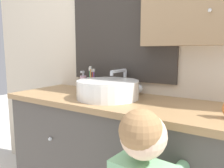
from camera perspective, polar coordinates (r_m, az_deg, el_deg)
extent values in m
cube|color=beige|center=(1.58, 7.07, 11.22)|extent=(3.20, 0.06, 2.50)
cube|color=#332D28|center=(1.63, 2.26, 18.87)|extent=(0.84, 0.02, 1.01)
cube|color=#B2C1CC|center=(1.62, 2.15, 18.90)|extent=(0.78, 0.01, 0.95)
sphere|color=silver|center=(1.31, 24.18, 17.17)|extent=(0.02, 0.02, 0.02)
cube|color=#4C4742|center=(1.52, 1.35, -21.15)|extent=(1.45, 0.48, 0.85)
cube|color=#99754C|center=(1.35, 1.42, -4.69)|extent=(1.49, 0.52, 0.03)
sphere|color=silver|center=(1.45, -15.85, -13.65)|extent=(0.02, 0.02, 0.02)
cylinder|color=white|center=(1.37, -1.11, -1.39)|extent=(0.39, 0.39, 0.11)
cylinder|color=silver|center=(1.36, -1.12, 0.80)|extent=(0.32, 0.32, 0.01)
cylinder|color=silver|center=(1.55, 3.41, 0.66)|extent=(0.02, 0.02, 0.16)
cylinder|color=silver|center=(1.46, 1.76, 3.43)|extent=(0.02, 0.17, 0.02)
cylinder|color=silver|center=(1.39, -0.10, 2.67)|extent=(0.02, 0.02, 0.02)
sphere|color=white|center=(1.50, 6.95, -1.22)|extent=(0.06, 0.06, 0.06)
cylinder|color=silver|center=(1.67, -5.28, 0.03)|extent=(0.08, 0.08, 0.10)
cylinder|color=#8E56B7|center=(1.65, -4.75, 1.36)|extent=(0.01, 0.01, 0.15)
cube|color=white|center=(1.65, -4.77, 3.62)|extent=(0.01, 0.02, 0.02)
cylinder|color=#D6423D|center=(1.67, -5.12, 1.36)|extent=(0.01, 0.01, 0.15)
cube|color=white|center=(1.67, -5.14, 3.52)|extent=(0.01, 0.02, 0.02)
cylinder|color=#47B26B|center=(1.67, -5.78, 1.52)|extent=(0.01, 0.01, 0.16)
cube|color=white|center=(1.66, -5.81, 3.88)|extent=(0.01, 0.02, 0.02)
cylinder|color=orange|center=(1.64, -5.58, 1.66)|extent=(0.01, 0.01, 0.17)
cube|color=white|center=(1.63, -5.62, 4.29)|extent=(0.01, 0.02, 0.02)
cylinder|color=#CCA3BC|center=(1.73, -7.50, 0.46)|extent=(0.05, 0.05, 0.10)
cylinder|color=silver|center=(1.72, -7.54, 2.55)|extent=(0.02, 0.02, 0.02)
cube|color=silver|center=(1.71, -7.74, 3.15)|extent=(0.02, 0.03, 0.02)
sphere|color=beige|center=(0.82, 8.20, -13.23)|extent=(0.17, 0.17, 0.17)
sphere|color=#997047|center=(0.79, 7.53, -12.04)|extent=(0.16, 0.16, 0.16)
cylinder|color=#7FBC89|center=(1.04, 18.34, -19.37)|extent=(0.08, 0.30, 0.05)
cylinder|color=white|center=(1.15, 20.96, -14.49)|extent=(0.01, 0.05, 0.12)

